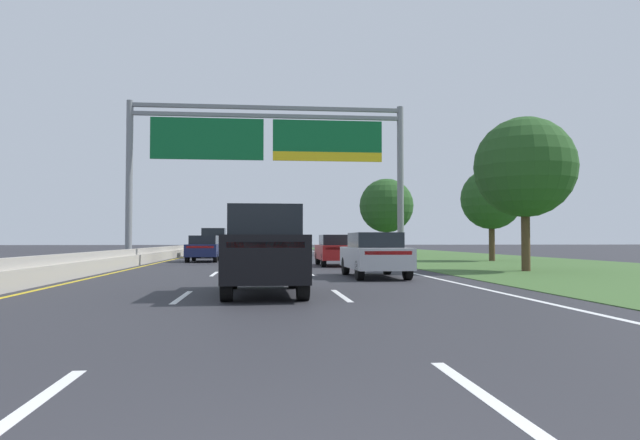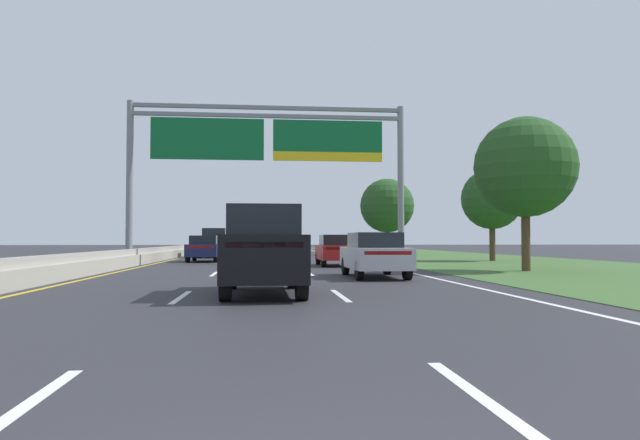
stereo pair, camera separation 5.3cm
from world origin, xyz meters
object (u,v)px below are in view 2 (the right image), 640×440
Objects in this scene: overhead_sign_gantry at (268,148)px; roadside_tree_far at (387,206)px; car_navy_left_lane_sedan at (205,248)px; car_silver_right_lane_sedan at (374,254)px; roadside_tree_near at (525,167)px; roadside_tree_mid at (492,199)px; car_black_centre_lane_suv at (263,249)px; pickup_truck_grey at (214,243)px; car_red_right_lane_sedan at (336,250)px.

overhead_sign_gantry reaches higher than roadside_tree_far.
overhead_sign_gantry is 7.81m from car_navy_left_lane_sedan.
car_silver_right_lane_sedan is 8.43m from roadside_tree_near.
roadside_tree_mid is (17.62, -1.02, 3.02)m from car_navy_left_lane_sedan.
roadside_tree_far is (14.38, 14.45, 3.50)m from car_navy_left_lane_sedan.
car_black_centre_lane_suv is at bearing 146.14° from car_silver_right_lane_sedan.
overhead_sign_gantry is at bearing 17.45° from car_silver_right_lane_sedan.
roadside_tree_far reaches higher than car_silver_right_lane_sedan.
overhead_sign_gantry is at bearing -167.45° from roadside_tree_mid.
roadside_tree_far is (14.58, 5.81, 3.25)m from pickup_truck_grey.
roadside_tree_near reaches higher than car_silver_right_lane_sedan.
pickup_truck_grey is 1.22× the size of car_navy_left_lane_sedan.
roadside_tree_far reaches higher than car_navy_left_lane_sedan.
overhead_sign_gantry is 3.19× the size of car_black_centre_lane_suv.
roadside_tree_near reaches higher than car_black_centre_lane_suv.
car_red_right_lane_sedan is at bearing -130.37° from car_navy_left_lane_sedan.
roadside_tree_near is at bearing -67.06° from car_silver_right_lane_sedan.
overhead_sign_gantry is at bearing -119.73° from roadside_tree_far.
pickup_truck_grey is 1.23× the size of car_red_right_lane_sedan.
car_red_right_lane_sedan is 15.42m from car_black_centre_lane_suv.
overhead_sign_gantry reaches higher than roadside_tree_near.
car_red_right_lane_sedan is at bearing -14.58° from car_black_centre_lane_suv.
car_navy_left_lane_sedan is (0.20, -8.64, -0.26)m from pickup_truck_grey.
car_silver_right_lane_sedan is at bearing -153.52° from car_navy_left_lane_sedan.
car_silver_right_lane_sedan is (3.90, 5.93, -0.28)m from car_black_centre_lane_suv.
car_navy_left_lane_sedan is (-3.79, 4.10, -5.47)m from overhead_sign_gantry.
roadside_tree_near is at bearing -89.86° from roadside_tree_far.
pickup_truck_grey is at bearing 6.45° from car_black_centre_lane_suv.
pickup_truck_grey is (-3.99, 12.74, -5.21)m from overhead_sign_gantry.
overhead_sign_gantry is 6.82m from car_red_right_lane_sedan.
overhead_sign_gantry reaches higher than car_red_right_lane_sedan.
roadside_tree_mid is (10.20, 14.30, 3.02)m from car_silver_right_lane_sedan.
roadside_tree_near is (14.45, -12.27, 3.54)m from car_navy_left_lane_sedan.
car_black_centre_lane_suv is 7.10m from car_silver_right_lane_sedan.
car_black_centre_lane_suv is 14.51m from roadside_tree_near.
roadside_tree_near is (7.02, 3.04, 3.54)m from car_silver_right_lane_sedan.
roadside_tree_far is at bearing -17.57° from car_black_centre_lane_suv.
roadside_tree_mid is at bearing 74.26° from roadside_tree_near.
overhead_sign_gantry reaches higher than pickup_truck_grey.
roadside_tree_mid reaches higher than car_silver_right_lane_sedan.
roadside_tree_far is (10.59, 18.55, -1.96)m from overhead_sign_gantry.
car_navy_left_lane_sedan is at bearing 132.78° from overhead_sign_gantry.
roadside_tree_mid is (3.17, 11.25, -0.51)m from roadside_tree_near.
roadside_tree_far is (6.96, 29.77, 3.50)m from car_silver_right_lane_sedan.
car_black_centre_lane_suv is at bearing -124.88° from roadside_tree_mid.
roadside_tree_mid is (10.39, 5.27, 3.02)m from car_red_right_lane_sedan.
car_black_centre_lane_suv is at bearing -169.97° from car_navy_left_lane_sedan.
roadside_tree_far is at bearing 60.27° from overhead_sign_gantry.
car_silver_right_lane_sedan is at bearing -156.56° from roadside_tree_near.
roadside_tree_mid is at bearing 12.55° from overhead_sign_gantry.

